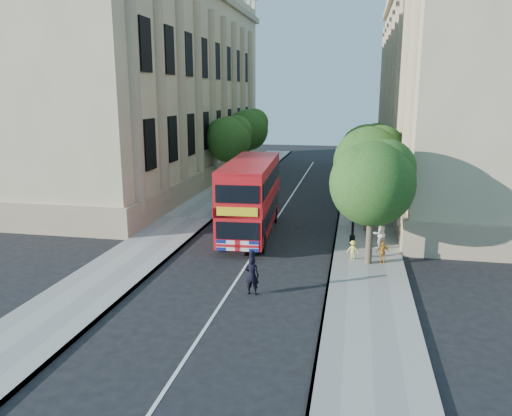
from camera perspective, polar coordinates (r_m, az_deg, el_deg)
The scene contains 17 objects.
ground at distance 22.63m, azimuth -2.16°, elevation -8.12°, with size 120.00×120.00×0.00m, color black.
pavement_right at distance 31.59m, azimuth 12.36°, elevation -2.16°, with size 3.50×80.00×0.12m, color gray.
pavement_left at distance 33.35m, azimuth -7.79°, elevation -1.18°, with size 3.50×80.00×0.12m, color gray.
building_right at distance 45.41m, azimuth 23.16°, elevation 13.04°, with size 12.00×38.00×18.00m, color tan.
building_left at distance 48.33m, azimuth -11.89°, elevation 13.72°, with size 12.00×38.00×18.00m, color tan.
tree_right_near at distance 23.90m, azimuth 13.28°, elevation 3.25°, with size 4.00×4.00×6.08m.
tree_right_mid at distance 29.81m, azimuth 12.97°, elevation 5.52°, with size 4.20×4.20×6.37m.
tree_right_far at distance 35.78m, azimuth 12.73°, elevation 6.51°, with size 4.00×4.00×6.15m.
tree_left_far at distance 44.10m, azimuth -3.11°, elevation 8.14°, with size 4.00×4.00×6.30m.
tree_left_back at distance 51.84m, azimuth -0.89°, elevation 9.17°, with size 4.20×4.20×6.65m.
lamp_post at distance 27.12m, azimuth 11.13°, elevation 0.74°, with size 0.32×0.32×5.16m.
double_decker_bus at distance 28.93m, azimuth -0.60°, elevation 1.46°, with size 3.02×9.41×4.29m.
box_van at distance 35.84m, azimuth -1.58°, elevation 2.01°, with size 1.97×4.76×2.72m.
police_constable at distance 20.71m, azimuth -0.46°, elevation -7.72°, with size 0.60×0.39×1.64m, color black.
woman_pedestrian at distance 27.13m, azimuth 13.90°, elevation -2.83°, with size 0.79×0.61×1.62m, color silver.
child_a at distance 24.91m, azimuth 14.26°, elevation -4.92°, with size 0.63×0.26×1.08m, color orange.
child_b at distance 25.19m, azimuth 11.00°, elevation -4.71°, with size 0.61×0.35×0.95m, color #FAEA55.
Camera 1 is at (4.96, -20.53, 8.14)m, focal length 35.00 mm.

